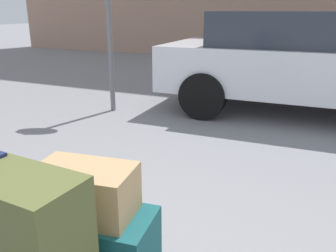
% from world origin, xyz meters
% --- Properties ---
extents(duffel_bag_teal_rear_right, '(0.59, 0.36, 0.29)m').
position_xyz_m(duffel_bag_teal_rear_right, '(0.09, 0.16, 0.49)').
color(duffel_bag_teal_rear_right, '#144C51').
rests_on(duffel_bag_teal_rear_right, luggage_cart).
extents(duffel_bag_tan_topmost_pile, '(0.43, 0.30, 0.21)m').
position_xyz_m(duffel_bag_tan_topmost_pile, '(0.09, 0.16, 0.73)').
color(duffel_bag_tan_topmost_pile, '#9E7F56').
rests_on(duffel_bag_tan_topmost_pile, duffel_bag_teal_rear_right).
extents(parked_car, '(4.35, 2.02, 1.42)m').
position_xyz_m(parked_car, '(0.76, 4.52, 0.76)').
color(parked_car, silver).
rests_on(parked_car, ground_plane).
extents(no_parking_sign, '(0.49, 0.12, 2.54)m').
position_xyz_m(no_parking_sign, '(-1.93, 3.49, 1.56)').
color(no_parking_sign, slate).
rests_on(no_parking_sign, ground_plane).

